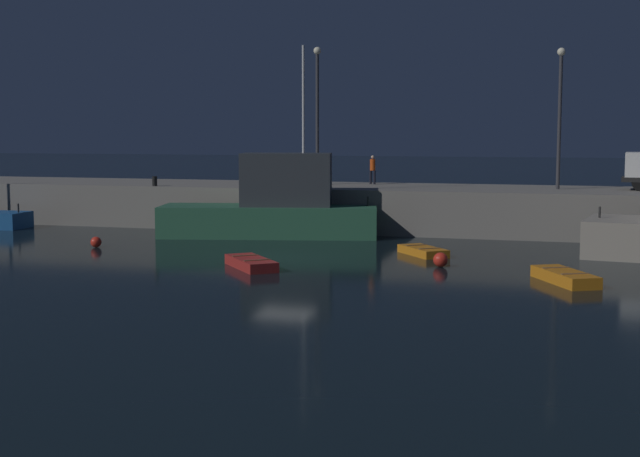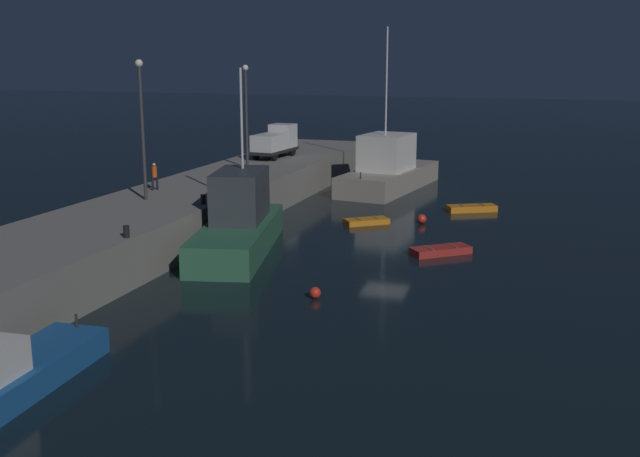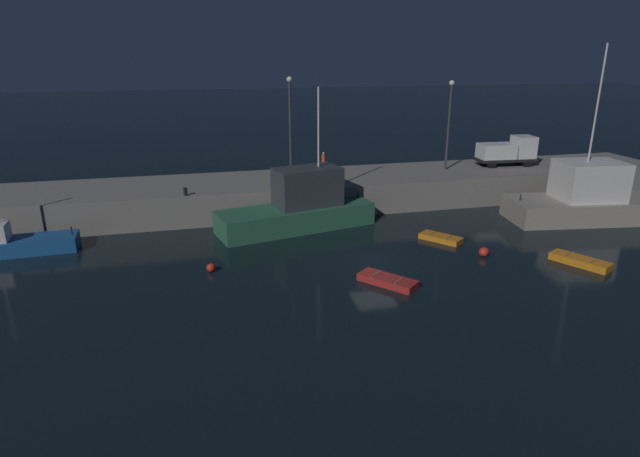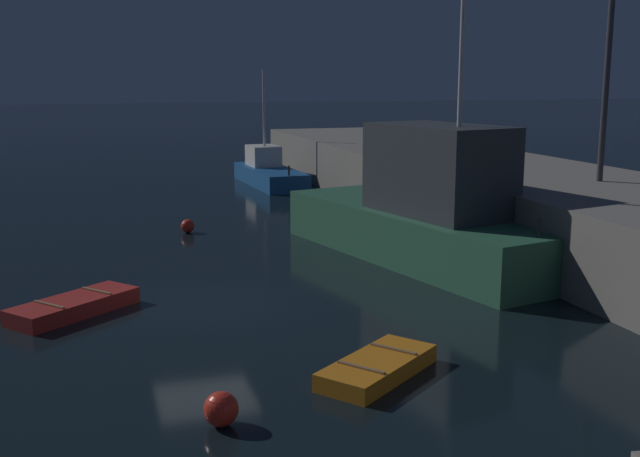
{
  "view_description": "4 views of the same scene",
  "coord_description": "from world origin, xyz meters",
  "px_view_note": "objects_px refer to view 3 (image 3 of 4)",
  "views": [
    {
      "loc": [
        12.3,
        -36.73,
        5.47
      ],
      "look_at": [
        0.82,
        2.71,
        1.03
      ],
      "focal_mm": 50.59,
      "sensor_mm": 36.0,
      "label": 1
    },
    {
      "loc": [
        -39.68,
        -9.24,
        10.44
      ],
      "look_at": [
        -1.55,
        3.36,
        1.22
      ],
      "focal_mm": 42.11,
      "sensor_mm": 36.0,
      "label": 2
    },
    {
      "loc": [
        -10.24,
        -27.79,
        12.1
      ],
      "look_at": [
        -2.32,
        4.46,
        0.88
      ],
      "focal_mm": 29.45,
      "sensor_mm": 36.0,
      "label": 3
    },
    {
      "loc": [
        18.9,
        -2.67,
        5.77
      ],
      "look_at": [
        -3.62,
        4.25,
        1.12
      ],
      "focal_mm": 43.11,
      "sensor_mm": 36.0,
      "label": 4
    }
  ],
  "objects_px": {
    "bollard_west": "(300,184)",
    "bollard_central": "(185,192)",
    "mooring_buoy_mid": "(211,268)",
    "lamp_post_west": "(290,120)",
    "rowboat_white_mid": "(580,261)",
    "dockworker": "(323,161)",
    "lamp_post_east": "(449,118)",
    "dinghy_orange_near": "(388,281)",
    "fishing_boat_white": "(10,243)",
    "utility_truck": "(508,151)",
    "mooring_buoy_near": "(484,252)",
    "fishing_boat_blue": "(300,207)",
    "dinghy_red_small": "(441,238)",
    "fishing_trawler_red": "(591,200)"
  },
  "relations": [
    {
      "from": "fishing_boat_white",
      "to": "lamp_post_west",
      "type": "distance_m",
      "value": 21.4
    },
    {
      "from": "dinghy_red_small",
      "to": "mooring_buoy_mid",
      "type": "height_order",
      "value": "mooring_buoy_mid"
    },
    {
      "from": "utility_truck",
      "to": "dinghy_orange_near",
      "type": "bearing_deg",
      "value": -136.7
    },
    {
      "from": "mooring_buoy_near",
      "to": "bollard_west",
      "type": "xyz_separation_m",
      "value": [
        -9.47,
        10.64,
        2.35
      ]
    },
    {
      "from": "lamp_post_east",
      "to": "mooring_buoy_mid",
      "type": "bearing_deg",
      "value": -149.35
    },
    {
      "from": "fishing_trawler_red",
      "to": "lamp_post_east",
      "type": "distance_m",
      "value": 12.83
    },
    {
      "from": "fishing_boat_white",
      "to": "rowboat_white_mid",
      "type": "distance_m",
      "value": 35.15
    },
    {
      "from": "fishing_trawler_red",
      "to": "mooring_buoy_mid",
      "type": "bearing_deg",
      "value": -173.23
    },
    {
      "from": "rowboat_white_mid",
      "to": "lamp_post_west",
      "type": "xyz_separation_m",
      "value": [
        -14.33,
        16.87,
        6.79
      ]
    },
    {
      "from": "fishing_boat_white",
      "to": "utility_truck",
      "type": "height_order",
      "value": "fishing_boat_white"
    },
    {
      "from": "lamp_post_east",
      "to": "dockworker",
      "type": "bearing_deg",
      "value": 171.46
    },
    {
      "from": "fishing_boat_blue",
      "to": "bollard_central",
      "type": "bearing_deg",
      "value": 165.85
    },
    {
      "from": "fishing_boat_blue",
      "to": "mooring_buoy_mid",
      "type": "bearing_deg",
      "value": -134.92
    },
    {
      "from": "mooring_buoy_mid",
      "to": "bollard_central",
      "type": "relative_size",
      "value": 0.92
    },
    {
      "from": "dinghy_red_small",
      "to": "mooring_buoy_mid",
      "type": "relative_size",
      "value": 5.66
    },
    {
      "from": "lamp_post_west",
      "to": "bollard_central",
      "type": "bearing_deg",
      "value": -154.27
    },
    {
      "from": "mooring_buoy_near",
      "to": "mooring_buoy_mid",
      "type": "xyz_separation_m",
      "value": [
        -16.6,
        1.61,
        -0.04
      ]
    },
    {
      "from": "dinghy_red_small",
      "to": "dinghy_orange_near",
      "type": "bearing_deg",
      "value": -136.27
    },
    {
      "from": "mooring_buoy_mid",
      "to": "bollard_west",
      "type": "xyz_separation_m",
      "value": [
        7.13,
        9.03,
        2.39
      ]
    },
    {
      "from": "mooring_buoy_near",
      "to": "bollard_west",
      "type": "bearing_deg",
      "value": 131.66
    },
    {
      "from": "lamp_post_east",
      "to": "utility_truck",
      "type": "distance_m",
      "value": 6.83
    },
    {
      "from": "fishing_boat_white",
      "to": "dinghy_red_small",
      "type": "bearing_deg",
      "value": -8.93
    },
    {
      "from": "lamp_post_west",
      "to": "bollard_west",
      "type": "height_order",
      "value": "lamp_post_west"
    },
    {
      "from": "mooring_buoy_mid",
      "to": "dinghy_orange_near",
      "type": "bearing_deg",
      "value": -23.34
    },
    {
      "from": "fishing_boat_white",
      "to": "mooring_buoy_near",
      "type": "distance_m",
      "value": 29.73
    },
    {
      "from": "lamp_post_east",
      "to": "dinghy_orange_near",
      "type": "bearing_deg",
      "value": -124.99
    },
    {
      "from": "mooring_buoy_near",
      "to": "mooring_buoy_mid",
      "type": "relative_size",
      "value": 1.16
    },
    {
      "from": "fishing_boat_white",
      "to": "dockworker",
      "type": "bearing_deg",
      "value": 19.41
    },
    {
      "from": "rowboat_white_mid",
      "to": "bollard_central",
      "type": "distance_m",
      "value": 26.22
    },
    {
      "from": "rowboat_white_mid",
      "to": "mooring_buoy_mid",
      "type": "xyz_separation_m",
      "value": [
        -21.52,
        4.16,
        0.04
      ]
    },
    {
      "from": "dinghy_orange_near",
      "to": "bollard_west",
      "type": "relative_size",
      "value": 6.26
    },
    {
      "from": "utility_truck",
      "to": "dockworker",
      "type": "bearing_deg",
      "value": 175.16
    },
    {
      "from": "rowboat_white_mid",
      "to": "dockworker",
      "type": "xyz_separation_m",
      "value": [
        -11.3,
        18.05,
        3.13
      ]
    },
    {
      "from": "fishing_trawler_red",
      "to": "lamp_post_east",
      "type": "bearing_deg",
      "value": 130.28
    },
    {
      "from": "bollard_west",
      "to": "bollard_central",
      "type": "bearing_deg",
      "value": -177.46
    },
    {
      "from": "fishing_boat_blue",
      "to": "bollard_west",
      "type": "xyz_separation_m",
      "value": [
        0.48,
        2.36,
        1.09
      ]
    },
    {
      "from": "mooring_buoy_near",
      "to": "lamp_post_west",
      "type": "height_order",
      "value": "lamp_post_west"
    },
    {
      "from": "bollard_west",
      "to": "bollard_central",
      "type": "distance_m",
      "value": 8.36
    },
    {
      "from": "mooring_buoy_near",
      "to": "mooring_buoy_mid",
      "type": "height_order",
      "value": "mooring_buoy_near"
    },
    {
      "from": "rowboat_white_mid",
      "to": "mooring_buoy_mid",
      "type": "distance_m",
      "value": 21.92
    },
    {
      "from": "dinghy_orange_near",
      "to": "mooring_buoy_near",
      "type": "relative_size",
      "value": 5.5
    },
    {
      "from": "dinghy_orange_near",
      "to": "utility_truck",
      "type": "relative_size",
      "value": 0.6
    },
    {
      "from": "dinghy_orange_near",
      "to": "dockworker",
      "type": "distance_m",
      "value": 18.21
    },
    {
      "from": "rowboat_white_mid",
      "to": "dinghy_red_small",
      "type": "relative_size",
      "value": 1.2
    },
    {
      "from": "dinghy_red_small",
      "to": "lamp_post_west",
      "type": "bearing_deg",
      "value": 126.46
    },
    {
      "from": "mooring_buoy_mid",
      "to": "lamp_post_west",
      "type": "bearing_deg",
      "value": 60.51
    },
    {
      "from": "fishing_trawler_red",
      "to": "lamp_post_west",
      "type": "bearing_deg",
      "value": 156.17
    },
    {
      "from": "lamp_post_east",
      "to": "lamp_post_west",
      "type": "bearing_deg",
      "value": 178.29
    },
    {
      "from": "fishing_boat_white",
      "to": "lamp_post_east",
      "type": "bearing_deg",
      "value": 10.82
    },
    {
      "from": "rowboat_white_mid",
      "to": "mooring_buoy_mid",
      "type": "relative_size",
      "value": 6.82
    }
  ]
}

